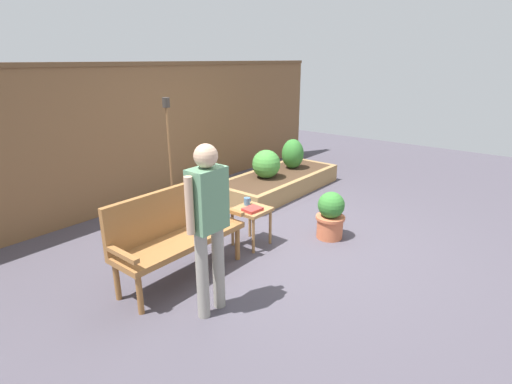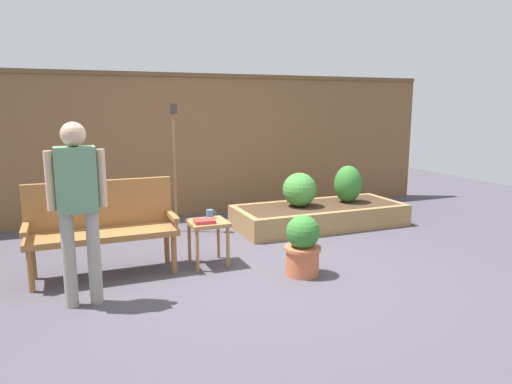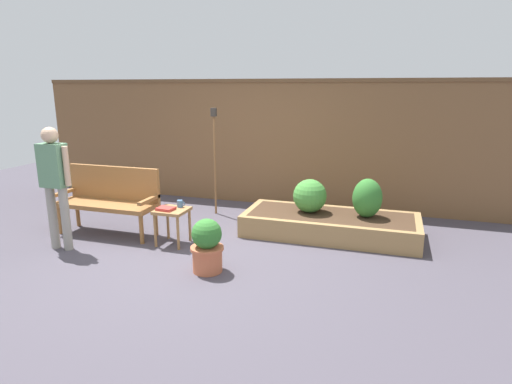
{
  "view_description": "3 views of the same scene",
  "coord_description": "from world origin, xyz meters",
  "views": [
    {
      "loc": [
        -3.8,
        -2.6,
        2.2
      ],
      "look_at": [
        0.01,
        0.49,
        0.53
      ],
      "focal_mm": 27.64,
      "sensor_mm": 36.0,
      "label": 1
    },
    {
      "loc": [
        -1.73,
        -4.42,
        1.69
      ],
      "look_at": [
        0.29,
        0.51,
        0.7
      ],
      "focal_mm": 32.9,
      "sensor_mm": 36.0,
      "label": 2
    },
    {
      "loc": [
        2.31,
        -4.52,
        2.03
      ],
      "look_at": [
        0.64,
        0.69,
        0.68
      ],
      "focal_mm": 30.01,
      "sensor_mm": 36.0,
      "label": 3
    }
  ],
  "objects": [
    {
      "name": "fence_back",
      "position": [
        0.0,
        2.6,
        1.09
      ],
      "size": [
        8.4,
        0.14,
        2.16
      ],
      "color": "brown",
      "rests_on": "ground_plane"
    },
    {
      "name": "tiki_torch",
      "position": [
        -0.39,
        1.71,
        1.17
      ],
      "size": [
        0.1,
        0.1,
        1.71
      ],
      "color": "brown",
      "rests_on": "ground_plane"
    },
    {
      "name": "cup_on_table",
      "position": [
        -0.31,
        0.36,
        0.53
      ],
      "size": [
        0.11,
        0.08,
        0.09
      ],
      "color": "teal",
      "rests_on": "side_table"
    },
    {
      "name": "ground_plane",
      "position": [
        0.0,
        0.0,
        0.0
      ],
      "size": [
        14.0,
        14.0,
        0.0
      ],
      "primitive_type": "plane",
      "color": "#47424C"
    },
    {
      "name": "side_table",
      "position": [
        -0.37,
        0.24,
        0.4
      ],
      "size": [
        0.4,
        0.4,
        0.48
      ],
      "color": "#9E7042",
      "rests_on": "ground_plane"
    },
    {
      "name": "shrub_near_bench",
      "position": [
        1.25,
        1.26,
        0.54
      ],
      "size": [
        0.47,
        0.47,
        0.47
      ],
      "color": "brown",
      "rests_on": "raised_planter_bed"
    },
    {
      "name": "person_by_bench",
      "position": [
        -1.66,
        -0.35,
        0.93
      ],
      "size": [
        0.47,
        0.2,
        1.56
      ],
      "color": "gray",
      "rests_on": "ground_plane"
    },
    {
      "name": "garden_bench",
      "position": [
        -1.43,
        0.4,
        0.54
      ],
      "size": [
        1.44,
        0.48,
        0.94
      ],
      "color": "#936033",
      "rests_on": "ground_plane"
    },
    {
      "name": "potted_boxwood",
      "position": [
        0.41,
        -0.41,
        0.31
      ],
      "size": [
        0.37,
        0.37,
        0.62
      ],
      "color": "#C66642",
      "rests_on": "ground_plane"
    },
    {
      "name": "book_on_table",
      "position": [
        -0.43,
        0.18,
        0.5
      ],
      "size": [
        0.23,
        0.19,
        0.04
      ],
      "primitive_type": "cube",
      "rotation": [
        0.0,
        0.0,
        -0.09
      ],
      "color": "#B2332D",
      "rests_on": "side_table"
    },
    {
      "name": "raised_planter_bed",
      "position": [
        1.55,
        1.23,
        0.15
      ],
      "size": [
        2.4,
        1.0,
        0.3
      ],
      "color": "#997547",
      "rests_on": "ground_plane"
    },
    {
      "name": "shrub_far_corner",
      "position": [
        2.03,
        1.26,
        0.57
      ],
      "size": [
        0.4,
        0.4,
        0.53
      ],
      "color": "brown",
      "rests_on": "raised_planter_bed"
    }
  ]
}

